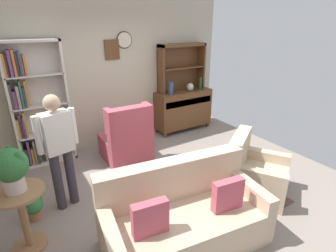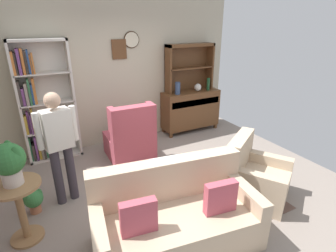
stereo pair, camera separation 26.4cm
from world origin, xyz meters
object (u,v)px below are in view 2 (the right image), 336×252
object	(u,v)px
wingback_chair	(130,139)
sideboard	(190,109)
vase_tall	(178,88)
couch_floral	(175,218)
armchair_floral	(255,178)
person_reading	(59,141)
potted_plant_small	(33,200)
book_stack	(164,173)
bottle_wine	(208,84)
plant_stand	(20,206)
vase_round	(198,87)
sideboard_hutch	(189,61)
potted_plant_large	(8,161)
coffee_table	(161,178)
bookshelf	(42,104)

from	to	relation	value
wingback_chair	sideboard	bearing A→B (deg)	20.66
vase_tall	couch_floral	xyz separation A→B (m)	(-1.55, -2.65, -0.74)
armchair_floral	person_reading	world-z (taller)	person_reading
potted_plant_small	book_stack	bearing A→B (deg)	-20.05
person_reading	bottle_wine	bearing A→B (deg)	21.38
plant_stand	vase_round	bearing A→B (deg)	27.18
bottle_wine	armchair_floral	size ratio (longest dim) A/B	0.26
sideboard_hutch	potted_plant_large	world-z (taller)	sideboard_hutch
sideboard	couch_floral	size ratio (longest dim) A/B	0.68
bottle_wine	person_reading	size ratio (longest dim) A/B	0.18
vase_tall	potted_plant_small	size ratio (longest dim) A/B	0.77
plant_stand	potted_plant_small	world-z (taller)	plant_stand
potted_plant_small	wingback_chair	bearing A→B (deg)	26.23
person_reading	coffee_table	distance (m)	1.43
sideboard	sideboard_hutch	world-z (taller)	sideboard_hutch
vase_tall	wingback_chair	bearing A→B (deg)	-156.79
potted_plant_large	book_stack	world-z (taller)	potted_plant_large
bottle_wine	book_stack	distance (m)	2.93
bookshelf	wingback_chair	world-z (taller)	bookshelf
sideboard_hutch	person_reading	distance (m)	3.33
couch_floral	book_stack	world-z (taller)	couch_floral
vase_round	wingback_chair	world-z (taller)	vase_round
sideboard_hutch	couch_floral	world-z (taller)	sideboard_hutch
potted_plant_large	armchair_floral	bearing A→B (deg)	-12.73
sideboard_hutch	potted_plant_large	distance (m)	4.02
bookshelf	person_reading	world-z (taller)	bookshelf
bookshelf	potted_plant_small	size ratio (longest dim) A/B	6.34
sideboard	potted_plant_large	bearing A→B (deg)	-151.41
plant_stand	coffee_table	size ratio (longest dim) A/B	0.92
vase_tall	plant_stand	xyz separation A→B (m)	(-3.05, -1.82, -0.60)
bottle_wine	potted_plant_small	world-z (taller)	bottle_wine
wingback_chair	coffee_table	distance (m)	1.36
bookshelf	person_reading	bearing A→B (deg)	-86.74
bookshelf	sideboard_hutch	size ratio (longest dim) A/B	1.91
vase_tall	person_reading	distance (m)	2.84
bottle_wine	sideboard_hutch	bearing A→B (deg)	153.04
bookshelf	sideboard_hutch	distance (m)	3.04
couch_floral	vase_round	bearing A→B (deg)	52.21
armchair_floral	coffee_table	size ratio (longest dim) A/B	1.32
bottle_wine	person_reading	world-z (taller)	person_reading
wingback_chair	potted_plant_small	size ratio (longest dim) A/B	3.17
vase_tall	wingback_chair	world-z (taller)	vase_tall
sideboard	book_stack	world-z (taller)	sideboard
vase_round	potted_plant_large	size ratio (longest dim) A/B	0.36
wingback_chair	vase_round	bearing A→B (deg)	17.39
bookshelf	coffee_table	size ratio (longest dim) A/B	2.62
plant_stand	coffee_table	world-z (taller)	plant_stand
coffee_table	vase_round	bearing A→B (deg)	45.86
sideboard	wingback_chair	world-z (taller)	wingback_chair
potted_plant_large	book_stack	distance (m)	1.83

